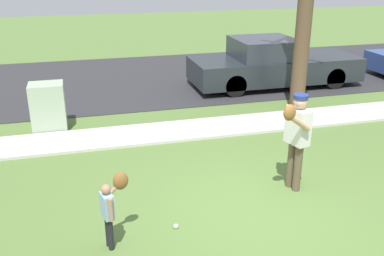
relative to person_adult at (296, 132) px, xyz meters
name	(u,v)px	position (x,y,z in m)	size (l,w,h in m)	color
ground_plane	(197,132)	(-0.86, 3.01, -1.06)	(48.00, 48.00, 0.00)	#567538
sidewalk_strip	(196,129)	(-0.86, 3.11, -1.03)	(36.00, 1.20, 0.06)	beige
road_surface	(156,77)	(-0.86, 8.11, -1.05)	(36.00, 6.80, 0.02)	#2D2D30
person_adult	(296,132)	(0.00, 0.00, 0.00)	(0.66, 0.75, 1.70)	brown
person_child	(112,203)	(-3.12, -0.78, -0.39)	(0.43, 0.48, 1.03)	black
baseball	(176,226)	(-2.21, -0.64, -1.03)	(0.07, 0.07, 0.07)	white
utility_cabinet	(48,107)	(-4.14, 4.05, -0.51)	(0.77, 0.63, 1.11)	#9EB293
parked_pickup_dark	(272,64)	(2.47, 6.22, -0.39)	(5.20, 1.95, 1.48)	#23282D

